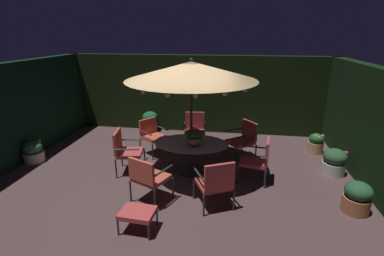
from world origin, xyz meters
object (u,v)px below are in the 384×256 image
at_px(potted_plant_right_far, 334,161).
at_px(potted_plant_left_near, 33,152).
at_px(patio_chair_south, 244,138).
at_px(potted_plant_right_near, 150,121).
at_px(patio_chair_west, 152,134).
at_px(potted_plant_back_center, 316,143).
at_px(centerpiece_planter, 194,135).
at_px(patio_chair_north, 125,149).
at_px(patio_chair_northeast, 148,176).
at_px(patio_umbrella, 191,71).
at_px(patio_chair_southwest, 195,128).
at_px(patio_dining_table, 191,149).
at_px(patio_chair_east, 216,181).
at_px(ottoman_footrest, 137,213).
at_px(patio_chair_southeast, 259,158).
at_px(potted_plant_back_right, 193,125).
at_px(potted_plant_back_left, 357,197).

bearing_deg(potted_plant_right_far, potted_plant_left_near, -176.22).
distance_m(patio_chair_south, potted_plant_right_near, 3.43).
relative_size(patio_chair_west, potted_plant_back_center, 1.73).
height_order(centerpiece_planter, potted_plant_right_far, centerpiece_planter).
xyz_separation_m(patio_chair_north, patio_chair_west, (0.29, 1.16, -0.03)).
bearing_deg(patio_chair_northeast, patio_umbrella, 66.09).
height_order(patio_chair_southwest, potted_plant_right_far, patio_chair_southwest).
distance_m(patio_dining_table, potted_plant_back_center, 3.56).
height_order(patio_chair_east, potted_plant_right_near, patio_chair_east).
bearing_deg(potted_plant_right_near, ottoman_footrest, -75.65).
relative_size(patio_chair_southeast, potted_plant_right_near, 1.47).
bearing_deg(patio_chair_north, ottoman_footrest, -63.89).
distance_m(patio_chair_south, potted_plant_back_center, 2.10).
distance_m(patio_chair_southeast, potted_plant_back_center, 2.49).
bearing_deg(patio_chair_southwest, potted_plant_back_center, 1.49).
height_order(patio_dining_table, patio_chair_northeast, patio_chair_northeast).
bearing_deg(patio_chair_west, patio_umbrella, -36.73).
relative_size(patio_chair_south, potted_plant_back_center, 1.81).
bearing_deg(patio_dining_table, potted_plant_back_right, 97.44).
height_order(potted_plant_right_near, potted_plant_back_center, potted_plant_right_near).
bearing_deg(patio_chair_east, potted_plant_right_far, 34.04).
distance_m(patio_chair_north, potted_plant_right_near, 2.88).
relative_size(patio_chair_north, ottoman_footrest, 1.74).
distance_m(patio_chair_southeast, potted_plant_back_right, 3.16).
bearing_deg(potted_plant_back_left, patio_chair_southeast, 152.88).
xyz_separation_m(patio_chair_north, ottoman_footrest, (0.95, -1.93, -0.27)).
distance_m(centerpiece_planter, patio_chair_east, 1.42).
relative_size(patio_chair_north, patio_chair_southwest, 1.03).
bearing_deg(patio_chair_north, patio_chair_southwest, 52.60).
xyz_separation_m(potted_plant_left_near, potted_plant_back_right, (3.71, 2.45, 0.09)).
distance_m(patio_dining_table, potted_plant_back_left, 3.40).
xyz_separation_m(patio_dining_table, patio_chair_southwest, (-0.14, 1.51, -0.02)).
xyz_separation_m(patio_chair_west, potted_plant_back_center, (4.38, 0.70, -0.28)).
bearing_deg(patio_dining_table, patio_chair_west, 143.27).
bearing_deg(potted_plant_left_near, patio_chair_southeast, -1.39).
distance_m(patio_chair_southeast, potted_plant_right_near, 4.33).
height_order(patio_chair_southeast, potted_plant_back_left, patio_chair_southeast).
bearing_deg(patio_chair_west, patio_chair_east, -50.49).
xyz_separation_m(centerpiece_planter, patio_chair_east, (0.58, -1.23, -0.41)).
relative_size(patio_chair_southeast, potted_plant_back_right, 1.47).
relative_size(patio_chair_east, potted_plant_back_left, 1.65).
xyz_separation_m(patio_chair_southeast, patio_chair_west, (-2.71, 1.13, 0.00)).
distance_m(patio_umbrella, potted_plant_back_left, 3.96).
height_order(patio_chair_southeast, potted_plant_right_far, patio_chair_southeast).
bearing_deg(potted_plant_back_center, centerpiece_planter, -150.61).
relative_size(patio_dining_table, patio_chair_south, 1.75).
distance_m(patio_chair_southeast, ottoman_footrest, 2.85).
bearing_deg(patio_umbrella, potted_plant_right_far, 6.76).
bearing_deg(patio_chair_north, potted_plant_left_near, 176.29).
relative_size(ottoman_footrest, potted_plant_back_right, 0.87).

